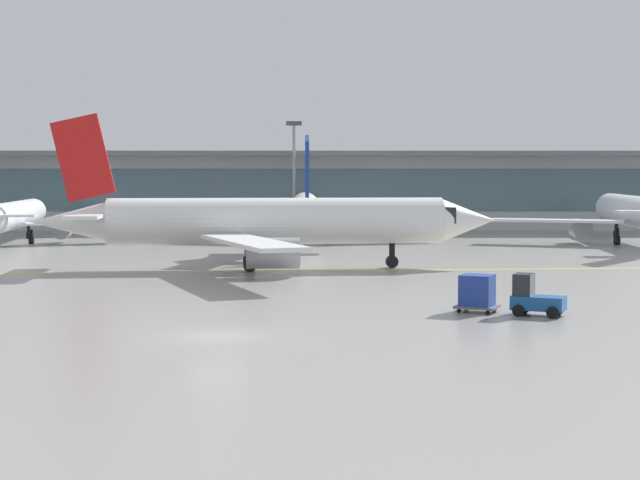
% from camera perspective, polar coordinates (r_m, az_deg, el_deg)
% --- Properties ---
extents(ground_plane, '(400.00, 400.00, 0.00)m').
position_cam_1_polar(ground_plane, '(45.12, -5.73, -5.40)').
color(ground_plane, gray).
extents(taxiway_centreline_stripe, '(109.68, 9.06, 0.01)m').
position_cam_1_polar(taxiway_centreline_stripe, '(73.45, -2.51, -1.76)').
color(taxiway_centreline_stripe, yellow).
rests_on(taxiway_centreline_stripe, ground_plane).
extents(terminal_concourse, '(213.99, 11.00, 9.60)m').
position_cam_1_polar(terminal_concourse, '(125.83, -2.30, 2.85)').
color(terminal_concourse, '#B2B7BC').
rests_on(terminal_concourse, ground_plane).
extents(gate_airplane_1, '(25.52, 27.55, 9.12)m').
position_cam_1_polar(gate_airplane_1, '(105.68, -16.81, 1.30)').
color(gate_airplane_1, silver).
rests_on(gate_airplane_1, ground_plane).
extents(gate_airplane_2, '(29.48, 31.63, 10.50)m').
position_cam_1_polar(gate_airplane_2, '(103.55, -0.80, 1.64)').
color(gate_airplane_2, silver).
rests_on(gate_airplane_2, ground_plane).
extents(gate_airplane_3, '(29.03, 31.29, 10.36)m').
position_cam_1_polar(gate_airplane_3, '(105.25, 17.33, 1.48)').
color(gate_airplane_3, silver).
rests_on(gate_airplane_3, ground_plane).
extents(taxiing_regional_jet, '(34.56, 32.04, 11.44)m').
position_cam_1_polar(taxiing_regional_jet, '(75.17, -2.80, 0.99)').
color(taxiing_regional_jet, white).
rests_on(taxiing_regional_jet, ground_plane).
extents(baggage_tug, '(2.95, 2.43, 2.10)m').
position_cam_1_polar(baggage_tug, '(52.17, 11.94, -3.20)').
color(baggage_tug, '#194C8C').
rests_on(baggage_tug, ground_plane).
extents(cargo_dolly_lead, '(2.57, 2.33, 1.94)m').
position_cam_1_polar(cargo_dolly_lead, '(52.84, 8.82, -2.90)').
color(cargo_dolly_lead, '#595B60').
rests_on(cargo_dolly_lead, ground_plane).
extents(apron_light_mast_1, '(1.80, 0.36, 12.98)m').
position_cam_1_polar(apron_light_mast_1, '(118.13, -1.47, 3.88)').
color(apron_light_mast_1, gray).
rests_on(apron_light_mast_1, ground_plane).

